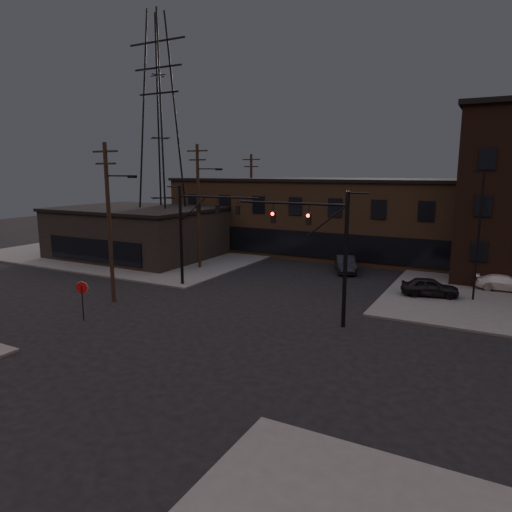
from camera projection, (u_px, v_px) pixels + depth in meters
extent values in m
plane|color=black|center=(210.00, 332.00, 26.23)|extent=(140.00, 140.00, 0.00)
cube|color=#474744|center=(160.00, 246.00, 55.48)|extent=(30.00, 30.00, 0.15)
cube|color=#4F3C2A|center=(352.00, 218.00, 49.77)|extent=(40.00, 12.00, 8.00)
cube|color=black|center=(137.00, 233.00, 48.91)|extent=(16.00, 12.00, 5.00)
cylinder|color=black|center=(345.00, 261.00, 26.39)|extent=(0.24, 0.24, 8.00)
cylinder|color=black|center=(291.00, 203.00, 27.42)|extent=(7.00, 0.14, 0.14)
cube|color=#FF140C|center=(309.00, 219.00, 27.04)|extent=(0.28, 0.22, 0.70)
cube|color=#FF140C|center=(273.00, 217.00, 28.12)|extent=(0.28, 0.22, 0.70)
cylinder|color=black|center=(181.00, 236.00, 36.14)|extent=(0.24, 0.24, 8.00)
cylinder|color=black|center=(218.00, 197.00, 33.93)|extent=(7.00, 0.14, 0.14)
cube|color=black|center=(198.00, 208.00, 34.90)|extent=(0.28, 0.22, 0.70)
cube|color=black|center=(218.00, 209.00, 34.09)|extent=(0.28, 0.22, 0.70)
cube|color=black|center=(238.00, 210.00, 33.28)|extent=(0.28, 0.22, 0.70)
cylinder|color=black|center=(83.00, 303.00, 28.00)|extent=(0.06, 0.06, 2.20)
cylinder|color=maroon|center=(82.00, 288.00, 27.84)|extent=(0.72, 0.33, 0.76)
cylinder|color=black|center=(109.00, 224.00, 31.36)|extent=(0.28, 0.28, 11.00)
cube|color=black|center=(105.00, 151.00, 30.45)|extent=(2.20, 0.12, 0.12)
cube|color=black|center=(106.00, 164.00, 30.60)|extent=(1.80, 0.12, 0.12)
cube|color=black|center=(132.00, 177.00, 29.69)|extent=(0.60, 0.25, 0.18)
cylinder|color=black|center=(198.00, 208.00, 42.18)|extent=(0.28, 0.28, 11.50)
cube|color=black|center=(197.00, 151.00, 41.23)|extent=(2.20, 0.12, 0.12)
cube|color=black|center=(197.00, 160.00, 41.37)|extent=(1.80, 0.12, 0.12)
cube|color=black|center=(219.00, 169.00, 40.47)|extent=(0.60, 0.25, 0.18)
cylinder|color=black|center=(251.00, 202.00, 53.09)|extent=(0.28, 0.28, 11.00)
cube|color=black|center=(251.00, 159.00, 52.18)|extent=(2.20, 0.12, 0.12)
cube|color=black|center=(251.00, 167.00, 52.33)|extent=(1.80, 0.12, 0.12)
cylinder|color=black|center=(478.00, 239.00, 31.52)|extent=(0.14, 0.14, 9.00)
cube|color=black|center=(476.00, 172.00, 30.91)|extent=(0.50, 0.28, 0.18)
cube|color=black|center=(493.00, 172.00, 30.45)|extent=(0.50, 0.28, 0.18)
imported|color=black|center=(430.00, 287.00, 33.09)|extent=(4.25, 2.54, 1.36)
imported|color=silver|center=(505.00, 283.00, 34.66)|extent=(4.14, 1.82, 1.18)
imported|color=black|center=(345.00, 264.00, 41.64)|extent=(3.30, 4.87, 1.52)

